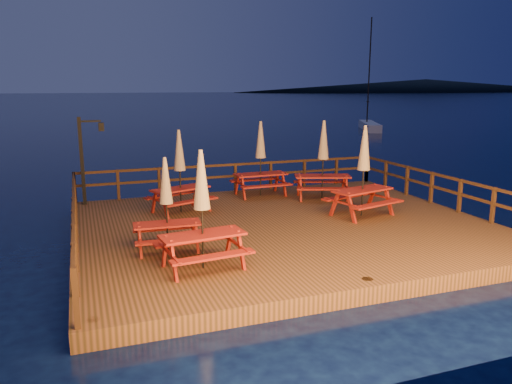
% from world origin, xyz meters
% --- Properties ---
extents(ground, '(500.00, 500.00, 0.00)m').
position_xyz_m(ground, '(0.00, 0.00, 0.00)').
color(ground, black).
rests_on(ground, ground).
extents(deck, '(12.00, 10.00, 0.40)m').
position_xyz_m(deck, '(0.00, 0.00, 0.20)').
color(deck, '#3F2D14').
rests_on(deck, ground).
extents(deck_piles, '(11.44, 9.44, 1.40)m').
position_xyz_m(deck_piles, '(0.00, 0.00, -0.30)').
color(deck_piles, '#382211').
rests_on(deck_piles, ground).
extents(railing, '(11.80, 9.75, 1.10)m').
position_xyz_m(railing, '(0.00, 1.78, 1.16)').
color(railing, '#382211').
rests_on(railing, deck).
extents(lamp_post, '(0.85, 0.18, 3.00)m').
position_xyz_m(lamp_post, '(-5.39, 4.55, 2.20)').
color(lamp_post, black).
rests_on(lamp_post, deck).
extents(headland_right, '(230.40, 86.40, 7.00)m').
position_xyz_m(headland_right, '(185.00, 230.00, 3.50)').
color(headland_right, black).
rests_on(headland_right, ground).
extents(sailboat, '(4.16, 7.24, 10.94)m').
position_xyz_m(sailboat, '(21.71, 29.75, 0.36)').
color(sailboat, silver).
rests_on(sailboat, ground).
extents(picnic_table_0, '(1.96, 1.63, 2.76)m').
position_xyz_m(picnic_table_0, '(0.66, 3.84, 1.83)').
color(picnic_table_0, maroon).
rests_on(picnic_table_0, deck).
extents(picnic_table_1, '(2.28, 2.09, 2.67)m').
position_xyz_m(picnic_table_1, '(-2.62, 2.38, 1.79)').
color(picnic_table_1, maroon).
rests_on(picnic_table_1, deck).
extents(picnic_table_2, '(2.39, 2.17, 2.82)m').
position_xyz_m(picnic_table_2, '(2.60, 2.61, 1.87)').
color(picnic_table_2, maroon).
rests_on(picnic_table_2, deck).
extents(picnic_table_3, '(2.34, 2.09, 2.84)m').
position_xyz_m(picnic_table_3, '(2.67, 0.03, 1.88)').
color(picnic_table_3, maroon).
rests_on(picnic_table_3, deck).
extents(picnic_table_4, '(2.05, 1.76, 2.70)m').
position_xyz_m(picnic_table_4, '(-3.15, -2.79, 1.80)').
color(picnic_table_4, maroon).
rests_on(picnic_table_4, deck).
extents(picnic_table_5, '(1.72, 1.45, 2.35)m').
position_xyz_m(picnic_table_5, '(-3.69, -1.29, 1.62)').
color(picnic_table_5, maroon).
rests_on(picnic_table_5, deck).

